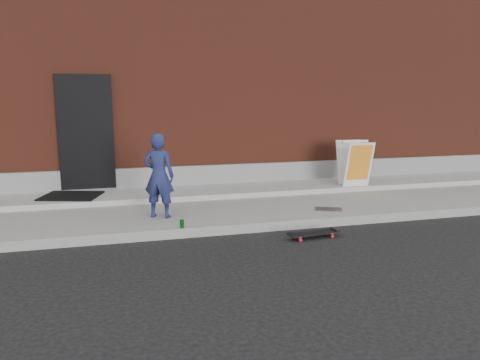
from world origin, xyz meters
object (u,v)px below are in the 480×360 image
object	(u,v)px
skateboard	(314,233)
soda_can	(182,224)
pizza_sign	(355,163)
child	(159,176)

from	to	relation	value
skateboard	soda_can	bearing A→B (deg)	164.22
pizza_sign	skateboard	bearing A→B (deg)	-129.07
child	soda_can	world-z (taller)	child
child	soda_can	bearing A→B (deg)	134.07
child	soda_can	xyz separation A→B (m)	(0.26, -0.73, -0.63)
soda_can	skateboard	bearing A→B (deg)	-15.78
child	skateboard	bearing A→B (deg)	174.37
skateboard	pizza_sign	bearing A→B (deg)	50.93
skateboard	soda_can	xyz separation A→B (m)	(-1.91, 0.54, 0.14)
pizza_sign	soda_can	world-z (taller)	pizza_sign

